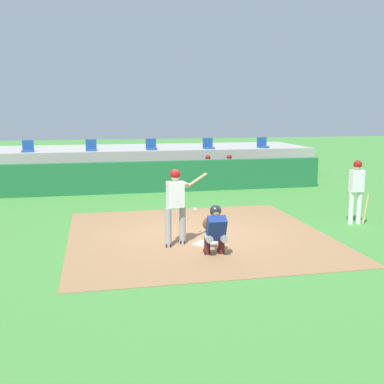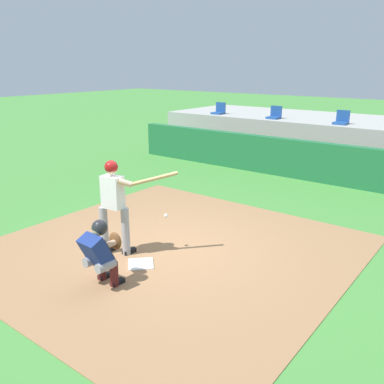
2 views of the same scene
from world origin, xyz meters
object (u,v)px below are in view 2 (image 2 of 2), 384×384
at_px(batter_at_plate, 115,202).
at_px(stadium_seat_0, 219,111).
at_px(stadium_seat_1, 275,115).
at_px(stadium_seat_2, 342,120).
at_px(catcher_crouched, 101,250).
at_px(home_plate, 141,264).

height_order(batter_at_plate, stadium_seat_0, stadium_seat_0).
distance_m(batter_at_plate, stadium_seat_1, 10.30).
relative_size(batter_at_plate, stadium_seat_0, 3.76).
bearing_deg(stadium_seat_2, stadium_seat_0, 180.00).
distance_m(stadium_seat_1, stadium_seat_2, 2.60).
relative_size(stadium_seat_0, stadium_seat_2, 1.00).
bearing_deg(batter_at_plate, catcher_crouched, -54.11).
bearing_deg(batter_at_plate, stadium_seat_1, 100.79).
distance_m(catcher_crouched, stadium_seat_0, 12.24).
bearing_deg(batter_at_plate, stadium_seat_0, 114.12).
xyz_separation_m(batter_at_plate, catcher_crouched, (0.68, -0.94, -0.43)).
bearing_deg(stadium_seat_0, stadium_seat_1, 0.00).
bearing_deg(stadium_seat_2, stadium_seat_1, 180.00).
distance_m(batter_at_plate, catcher_crouched, 1.24).
xyz_separation_m(batter_at_plate, stadium_seat_0, (-4.52, 10.10, 0.50)).
height_order(batter_at_plate, stadium_seat_2, stadium_seat_2).
height_order(stadium_seat_1, stadium_seat_2, same).
bearing_deg(stadium_seat_0, batter_at_plate, -65.88).
xyz_separation_m(catcher_crouched, stadium_seat_0, (-5.20, 11.04, 0.93)).
bearing_deg(home_plate, stadium_seat_1, 104.33).
xyz_separation_m(home_plate, batter_at_plate, (-0.68, 0.08, 1.01)).
height_order(catcher_crouched, stadium_seat_2, stadium_seat_2).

